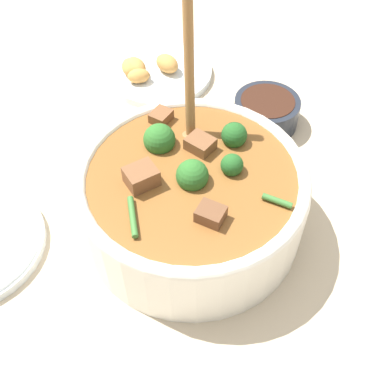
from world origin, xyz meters
The scene contains 4 objects.
ground_plane centered at (0.00, 0.00, 0.00)m, with size 4.00×4.00×0.00m, color #C6B293.
stew_bowl centered at (0.00, 0.00, 0.06)m, with size 0.28×0.28×0.28m.
condiment_bowl centered at (0.12, 0.20, 0.02)m, with size 0.10×0.10×0.05m.
food_plate centered at (-0.05, 0.32, 0.01)m, with size 0.18×0.18×0.04m.
Camera 1 is at (-0.01, -0.38, 0.51)m, focal length 45.00 mm.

